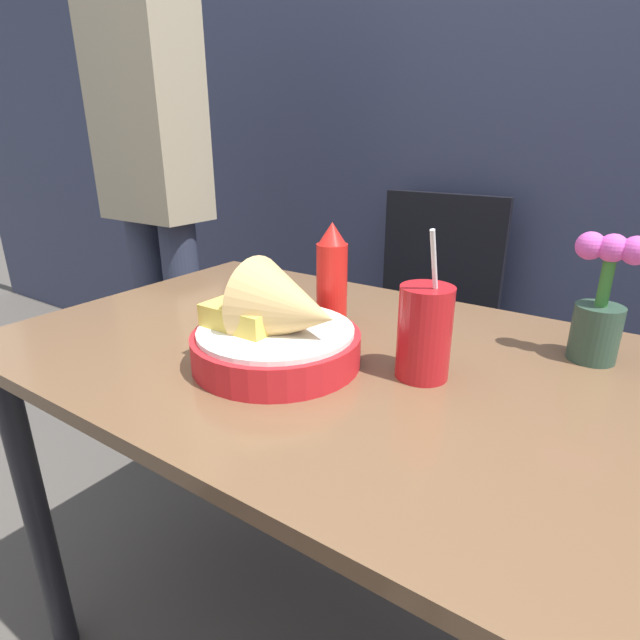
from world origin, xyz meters
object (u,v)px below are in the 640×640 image
(ketchup_bottle, at_px, (332,276))
(person_standing, at_px, (152,159))
(food_basket, at_px, (281,330))
(flower_vase, at_px, (601,305))
(chair_far_window, at_px, (427,317))
(drink_cup, at_px, (424,335))

(ketchup_bottle, relative_size, person_standing, 0.11)
(food_basket, xyz_separation_m, flower_vase, (0.40, 0.30, 0.03))
(flower_vase, bearing_deg, food_basket, -143.61)
(chair_far_window, distance_m, flower_vase, 0.85)
(person_standing, bearing_deg, flower_vase, -6.32)
(chair_far_window, height_order, ketchup_bottle, ketchup_bottle)
(chair_far_window, relative_size, ketchup_bottle, 4.74)
(food_basket, relative_size, flower_vase, 1.30)
(ketchup_bottle, distance_m, flower_vase, 0.45)
(ketchup_bottle, height_order, drink_cup, drink_cup)
(drink_cup, distance_m, flower_vase, 0.29)
(chair_far_window, height_order, person_standing, person_standing)
(drink_cup, xyz_separation_m, flower_vase, (0.20, 0.21, 0.03))
(person_standing, bearing_deg, food_basket, -27.78)
(chair_far_window, bearing_deg, person_standing, -147.01)
(flower_vase, xyz_separation_m, person_standing, (-1.23, 0.14, 0.18))
(food_basket, xyz_separation_m, ketchup_bottle, (-0.03, 0.20, 0.04))
(drink_cup, xyz_separation_m, person_standing, (-1.02, 0.35, 0.21))
(drink_cup, relative_size, person_standing, 0.13)
(drink_cup, bearing_deg, chair_far_window, 111.27)
(chair_far_window, xyz_separation_m, person_standing, (-0.71, -0.46, 0.49))
(food_basket, height_order, drink_cup, drink_cup)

